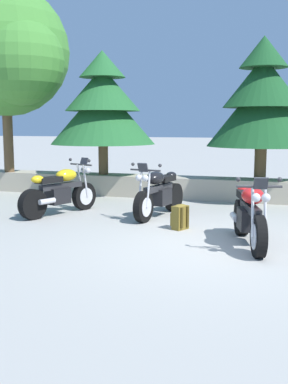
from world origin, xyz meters
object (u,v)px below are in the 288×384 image
(motorcycle_yellow_near_left, at_px, (61,192))
(leafy_tree_far_left, at_px, (8,53))
(motorcycle_red_far_right, at_px, (250,215))
(motorcycle_black_centre, at_px, (159,194))
(rider_backpack, at_px, (180,216))
(pine_tree_mid_right, at_px, (262,100))
(pine_tree_mid_left, at_px, (103,105))

(motorcycle_yellow_near_left, relative_size, leafy_tree_far_left, 0.38)
(motorcycle_red_far_right, bearing_deg, motorcycle_yellow_near_left, 160.00)
(motorcycle_black_centre, distance_m, rider_backpack, 1.30)
(motorcycle_yellow_near_left, relative_size, pine_tree_mid_right, 0.56)
(pine_tree_mid_left, bearing_deg, pine_tree_mid_right, 2.43)
(rider_backpack, relative_size, pine_tree_mid_right, 0.13)
(motorcycle_red_far_right, distance_m, pine_tree_mid_left, 6.53)
(rider_backpack, distance_m, leafy_tree_far_left, 7.56)
(motorcycle_yellow_near_left, height_order, rider_backpack, motorcycle_yellow_near_left)
(pine_tree_mid_right, bearing_deg, leafy_tree_far_left, -176.18)
(motorcycle_red_far_right, height_order, leafy_tree_far_left, leafy_tree_far_left)
(motorcycle_red_far_right, distance_m, pine_tree_mid_right, 5.08)
(leafy_tree_far_left, bearing_deg, rider_backpack, -30.74)
(leafy_tree_far_left, xyz_separation_m, pine_tree_mid_left, (2.69, 0.28, -1.43))
(motorcycle_black_centre, height_order, rider_backpack, motorcycle_black_centre)
(motorcycle_red_far_right, bearing_deg, rider_backpack, 148.57)
(motorcycle_red_far_right, height_order, pine_tree_mid_right, pine_tree_mid_right)
(motorcycle_black_centre, distance_m, motorcycle_red_far_right, 2.76)
(rider_backpack, distance_m, pine_tree_mid_right, 4.62)
(rider_backpack, height_order, pine_tree_mid_left, pine_tree_mid_left)
(motorcycle_red_far_right, relative_size, pine_tree_mid_right, 0.58)
(motorcycle_red_far_right, relative_size, rider_backpack, 4.31)
(leafy_tree_far_left, height_order, pine_tree_mid_left, leafy_tree_far_left)
(motorcycle_yellow_near_left, height_order, pine_tree_mid_left, pine_tree_mid_left)
(pine_tree_mid_left, bearing_deg, motorcycle_yellow_near_left, -85.67)
(motorcycle_yellow_near_left, height_order, pine_tree_mid_right, pine_tree_mid_right)
(motorcycle_red_far_right, xyz_separation_m, pine_tree_mid_right, (-0.15, 4.66, 2.02))
(motorcycle_black_centre, distance_m, leafy_tree_far_left, 6.47)
(motorcycle_yellow_near_left, xyz_separation_m, pine_tree_mid_left, (-0.23, 2.99, 1.95))
(motorcycle_black_centre, height_order, motorcycle_red_far_right, same)
(leafy_tree_far_left, bearing_deg, motorcycle_black_centre, -24.91)
(motorcycle_black_centre, xyz_separation_m, rider_backpack, (0.70, -1.07, -0.24))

